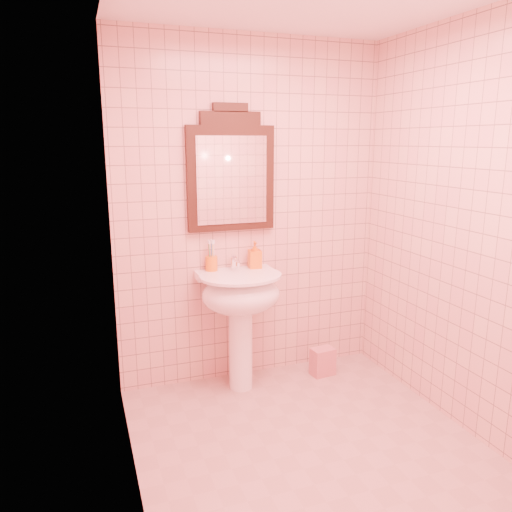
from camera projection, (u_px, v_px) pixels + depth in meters
name	position (u px, v px, depth m)	size (l,w,h in m)	color
floor	(313.00, 450.00, 2.93)	(2.20, 2.20, 0.00)	tan
back_wall	(251.00, 214.00, 3.66)	(2.00, 0.02, 2.50)	beige
pedestal_sink	(241.00, 302.00, 3.53)	(0.58, 0.58, 0.86)	white
faucet	(235.00, 262.00, 3.59)	(0.04, 0.16, 0.11)	white
mirror	(231.00, 173.00, 3.51)	(0.63, 0.06, 0.88)	black
toothbrush_cup	(211.00, 263.00, 3.57)	(0.09, 0.09, 0.20)	orange
soap_dispenser	(255.00, 255.00, 3.64)	(0.09, 0.09, 0.20)	orange
towel	(323.00, 362.00, 3.86)	(0.18, 0.12, 0.21)	tan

